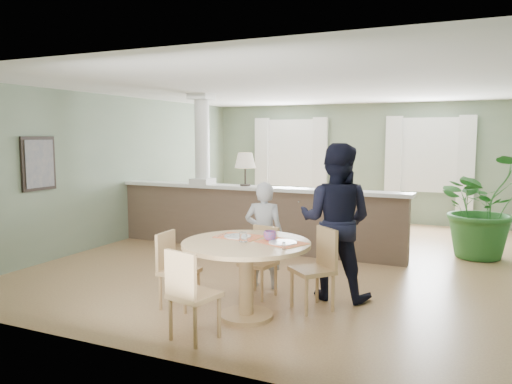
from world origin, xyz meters
The scene contains 12 objects.
ground centered at (0.00, 0.00, 0.00)m, with size 8.00×8.00×0.00m, color tan.
room_shell centered at (-0.03, 0.63, 1.81)m, with size 7.02×8.02×2.71m.
pony_wall centered at (-0.99, 0.20, 0.71)m, with size 5.32×0.38×2.70m.
sofa centered at (-0.94, 1.38, 0.43)m, with size 2.94×1.15×0.86m, color #7F6045.
houseplant centered at (2.70, 1.25, 0.84)m, with size 1.51×1.31×1.68m, color #296227.
dining_table centered at (0.39, -2.76, 0.67)m, with size 1.39×1.39×0.95m.
chair_far_boy centered at (0.22, -1.99, 0.47)m, with size 0.44×0.44×0.85m.
chair_far_man centered at (1.00, -2.17, 0.51)m, with size 0.59×0.59×0.93m.
chair_near centered at (0.16, -3.57, 0.50)m, with size 0.49×0.49×0.90m.
chair_side centered at (-0.52, -2.80, 0.48)m, with size 0.41×0.41×0.87m.
child_person centered at (0.13, -1.69, 0.69)m, with size 0.51×0.33×1.39m, color #ADAEB3.
man_person centered at (1.07, -1.70, 0.94)m, with size 0.92×0.71×1.89m, color black.
Camera 1 is at (2.65, -7.51, 1.97)m, focal length 35.00 mm.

